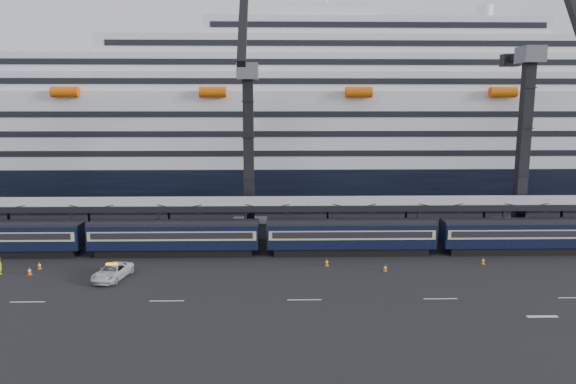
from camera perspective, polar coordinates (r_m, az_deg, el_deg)
name	(u,v)px	position (r m, az deg, el deg)	size (l,w,h in m)	color
ground	(448,283)	(52.16, 17.37, -9.65)	(260.00, 260.00, 0.00)	black
lane_markings	(562,303)	(50.91, 28.17, -10.83)	(111.00, 4.27, 0.02)	beige
train	(380,235)	(59.61, 10.17, -4.74)	(133.05, 3.00, 4.05)	black
canopy	(412,202)	(63.82, 13.65, -1.11)	(130.00, 6.25, 5.53)	#9D9FA5
cruise_ship	(362,131)	(93.96, 8.21, 6.76)	(214.09, 28.84, 34.00)	black
crane_dark_near	(248,144)	(65.49, -4.42, 5.29)	(4.50, 17.75, 35.08)	#46484D
crane_dark_mid	(526,133)	(71.52, 24.93, 5.94)	(4.50, 18.24, 39.64)	#46484D
pickup_truck	(112,272)	(53.62, -18.94, -8.39)	(2.40, 5.20, 1.45)	silver
worker	(0,266)	(59.69, -29.39, -7.13)	(0.65, 0.43, 1.78)	#F4F80D
traffic_cone_a	(29,271)	(58.18, -26.79, -7.82)	(0.42, 0.42, 0.84)	#E45907
traffic_cone_b	(39,265)	(59.71, -25.90, -7.34)	(0.40, 0.40, 0.80)	#E45907
traffic_cone_c	(385,268)	(54.05, 10.76, -8.27)	(0.38, 0.38, 0.76)	#E45907
traffic_cone_d	(327,262)	(54.97, 4.33, -7.78)	(0.42, 0.42, 0.85)	#E45907
traffic_cone_e	(483,261)	(59.25, 20.85, -7.15)	(0.38, 0.38, 0.77)	#E45907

